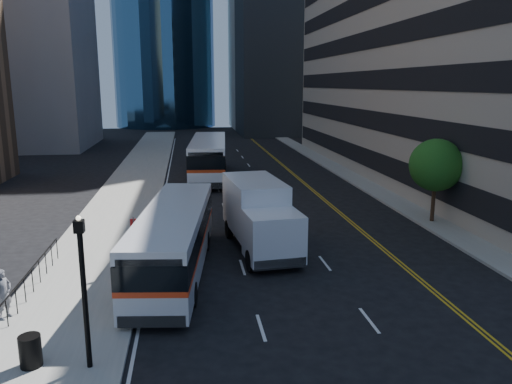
% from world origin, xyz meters
% --- Properties ---
extents(ground, '(160.00, 160.00, 0.00)m').
position_xyz_m(ground, '(0.00, 0.00, 0.00)').
color(ground, black).
rests_on(ground, ground).
extents(sidewalk_west, '(5.00, 90.00, 0.15)m').
position_xyz_m(sidewalk_west, '(-10.50, 25.00, 0.07)').
color(sidewalk_west, gray).
rests_on(sidewalk_west, ground).
extents(sidewalk_east, '(2.00, 90.00, 0.15)m').
position_xyz_m(sidewalk_east, '(9.00, 25.00, 0.07)').
color(sidewalk_east, gray).
rests_on(sidewalk_east, ground).
extents(midrise_west, '(18.00, 18.00, 35.00)m').
position_xyz_m(midrise_west, '(-28.00, 52.00, 17.50)').
color(midrise_west, gray).
rests_on(midrise_west, ground).
extents(street_tree, '(3.20, 3.20, 5.10)m').
position_xyz_m(street_tree, '(9.00, 8.00, 3.64)').
color(street_tree, '#332114').
rests_on(street_tree, sidewalk_east).
extents(lamp_post, '(0.28, 0.28, 4.56)m').
position_xyz_m(lamp_post, '(-9.00, -6.00, 2.72)').
color(lamp_post, black).
rests_on(lamp_post, sidewalk_west).
extents(bus_front, '(3.92, 11.95, 3.03)m').
position_xyz_m(bus_front, '(-6.60, 1.69, 1.65)').
color(bus_front, silver).
rests_on(bus_front, ground).
extents(bus_rear, '(4.05, 14.01, 3.56)m').
position_xyz_m(bus_rear, '(-4.00, 25.28, 1.95)').
color(bus_rear, white).
rests_on(bus_rear, ground).
extents(box_truck, '(3.30, 7.63, 3.54)m').
position_xyz_m(box_truck, '(-2.34, 4.44, 1.87)').
color(box_truck, silver).
rests_on(box_truck, ground).
extents(trash_can, '(0.82, 0.82, 0.97)m').
position_xyz_m(trash_can, '(-10.74, -5.72, 0.64)').
color(trash_can, black).
rests_on(trash_can, sidewalk_west).
extents(pedestrian, '(0.68, 0.80, 1.86)m').
position_xyz_m(pedestrian, '(-12.60, -2.29, 1.08)').
color(pedestrian, '#57585E').
rests_on(pedestrian, sidewalk_west).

